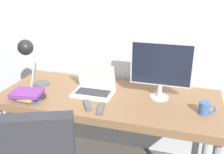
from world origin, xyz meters
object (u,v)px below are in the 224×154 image
Objects in this scene: mug at (205,108)px; game_controller at (38,95)px; laptop at (94,87)px; desk_lamp at (28,54)px; monitor at (161,67)px; book_stack at (27,95)px.

game_controller is at bearing -175.17° from mug.
desk_lamp is at bearing -168.48° from laptop.
game_controller is (-0.92, -0.27, -0.24)m from monitor.
laptop is 0.59m from desk_lamp.
monitor is 1.05m from book_stack.
desk_lamp is (-0.51, -0.10, 0.27)m from laptop.
mug is at bearing 7.01° from book_stack.
book_stack is at bearing -172.99° from mug.
desk_lamp is 1.79× the size of book_stack.
desk_lamp is at bearing -170.99° from monitor.
monitor is 0.43m from mug.
laptop is at bearing 28.37° from game_controller.
book_stack is at bearing -149.27° from laptop.
monitor is at bearing 18.60° from book_stack.
laptop reaches higher than game_controller.
laptop is 0.45m from game_controller.
monitor reaches higher than game_controller.
laptop is 0.73× the size of desk_lamp.
monitor is (0.52, 0.06, 0.21)m from laptop.
mug is at bearing -0.12° from desk_lamp.
mug is 1.26m from game_controller.
laptop is 0.57m from monitor.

